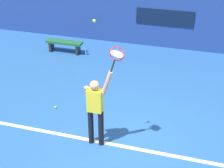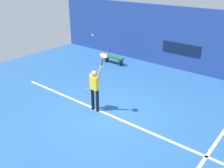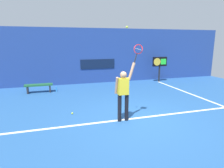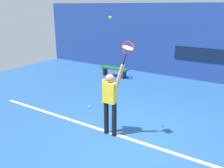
{
  "view_description": "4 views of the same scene",
  "coord_description": "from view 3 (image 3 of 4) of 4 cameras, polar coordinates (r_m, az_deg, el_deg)",
  "views": [
    {
      "loc": [
        1.57,
        -5.89,
        5.09
      ],
      "look_at": [
        -0.36,
        0.57,
        1.36
      ],
      "focal_mm": 53.14,
      "sensor_mm": 36.0,
      "label": 1
    },
    {
      "loc": [
        5.43,
        -6.32,
        5.07
      ],
      "look_at": [
        -0.23,
        0.64,
        1.03
      ],
      "focal_mm": 39.92,
      "sensor_mm": 36.0,
      "label": 2
    },
    {
      "loc": [
        -2.77,
        -5.93,
        2.64
      ],
      "look_at": [
        -0.76,
        0.73,
        1.14
      ],
      "focal_mm": 31.8,
      "sensor_mm": 36.0,
      "label": 3
    },
    {
      "loc": [
        2.67,
        -4.91,
        3.33
      ],
      "look_at": [
        -0.83,
        0.48,
        1.26
      ],
      "focal_mm": 39.29,
      "sensor_mm": 36.0,
      "label": 4
    }
  ],
  "objects": [
    {
      "name": "spare_ball",
      "position": [
        7.55,
        -11.37,
        -8.25
      ],
      "size": [
        0.07,
        0.07,
        0.07
      ],
      "primitive_type": "sphere",
      "color": "#CCE033",
      "rests_on": "ground_plane"
    },
    {
      "name": "sponsor_banner_center",
      "position": [
        12.7,
        -4.12,
        5.75
      ],
      "size": [
        2.2,
        0.03,
        0.6
      ],
      "primitive_type": "cube",
      "color": "#0C1933"
    },
    {
      "name": "ground_plane",
      "position": [
        7.06,
        7.74,
        -9.9
      ],
      "size": [
        18.0,
        18.0,
        0.0
      ],
      "primitive_type": "plane",
      "color": "#23518C"
    },
    {
      "name": "court_bench",
      "position": [
        11.03,
        -20.3,
        -0.62
      ],
      "size": [
        1.4,
        0.36,
        0.45
      ],
      "color": "#1E592D",
      "rests_on": "ground_plane"
    },
    {
      "name": "tennis_player",
      "position": [
        6.54,
        3.26,
        -2.25
      ],
      "size": [
        0.66,
        0.31,
        1.98
      ],
      "color": "black",
      "rests_on": "ground_plane"
    },
    {
      "name": "scoreboard_clock",
      "position": [
        13.34,
        13.56,
        5.98
      ],
      "size": [
        0.96,
        0.2,
        1.64
      ],
      "color": "black",
      "rests_on": "ground_plane"
    },
    {
      "name": "water_bottle",
      "position": [
        11.05,
        -15.73,
        -1.45
      ],
      "size": [
        0.07,
        0.07,
        0.24
      ],
      "primitive_type": "cylinder",
      "color": "#338CD8",
      "rests_on": "ground_plane"
    },
    {
      "name": "back_wall",
      "position": [
        12.77,
        -4.28,
        8.04
      ],
      "size": [
        18.0,
        0.2,
        3.44
      ],
      "primitive_type": "cube",
      "color": "navy",
      "rests_on": "ground_plane"
    },
    {
      "name": "court_sideline",
      "position": [
        10.69,
        22.54,
        -3.02
      ],
      "size": [
        0.1,
        7.0,
        0.01
      ],
      "primitive_type": "cube",
      "color": "white",
      "rests_on": "ground_plane"
    },
    {
      "name": "tennis_ball",
      "position": [
        6.29,
        4.31,
        16.0
      ],
      "size": [
        0.07,
        0.07,
        0.07
      ],
      "primitive_type": "sphere",
      "color": "#CCE033"
    },
    {
      "name": "court_baseline",
      "position": [
        7.11,
        7.52,
        -9.67
      ],
      "size": [
        10.0,
        0.1,
        0.01
      ],
      "primitive_type": "cube",
      "color": "white",
      "rests_on": "ground_plane"
    },
    {
      "name": "tennis_racket",
      "position": [
        6.52,
        7.48,
        9.6
      ],
      "size": [
        0.39,
        0.27,
        0.63
      ],
      "color": "black"
    }
  ]
}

